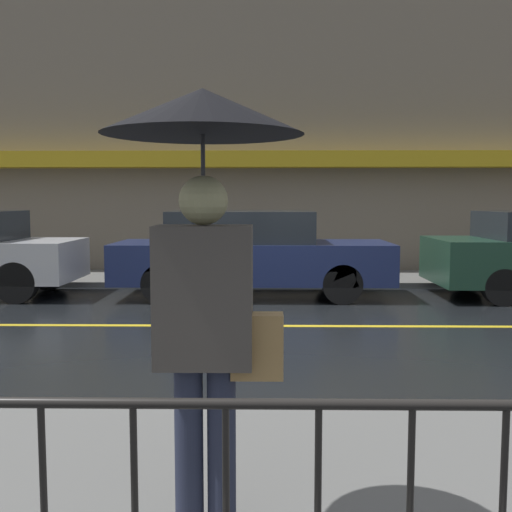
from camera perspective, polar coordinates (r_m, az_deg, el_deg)
name	(u,v)px	position (r m, az deg, el deg)	size (l,w,h in m)	color
ground_plane	(267,326)	(8.13, 1.07, -6.69)	(80.00, 80.00, 0.00)	black
sidewalk_near	(269,509)	(3.44, 1.28, -22.94)	(28.00, 2.82, 0.11)	#60605E
sidewalk_far	(267,278)	(12.65, 1.02, -2.14)	(28.00, 2.16, 0.11)	#60605E
lane_marking	(267,326)	(8.13, 1.07, -6.66)	(25.20, 0.12, 0.01)	gold
building_storefront	(267,130)	(13.85, 1.03, 11.92)	(28.00, 0.85, 6.66)	#706656
railing_foreground	(272,504)	(2.12, 1.52, -22.55)	(12.00, 0.04, 0.94)	black
pedestrian	(205,205)	(2.72, -4.89, 4.85)	(0.91, 0.91, 2.07)	#23283D
car_navy	(250,253)	(10.49, -0.60, 0.26)	(4.78, 1.70, 1.51)	#19234C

